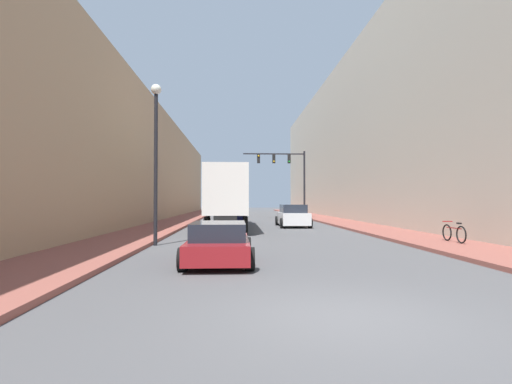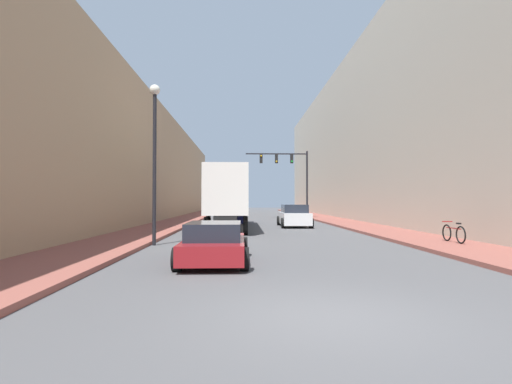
{
  "view_description": "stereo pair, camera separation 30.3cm",
  "coord_description": "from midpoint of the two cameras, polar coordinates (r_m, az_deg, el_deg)",
  "views": [
    {
      "loc": [
        -1.76,
        -6.44,
        1.9
      ],
      "look_at": [
        -0.71,
        15.35,
        2.36
      ],
      "focal_mm": 28.0,
      "sensor_mm": 36.0,
      "label": 1
    },
    {
      "loc": [
        -1.46,
        -6.45,
        1.9
      ],
      "look_at": [
        -0.71,
        15.35,
        2.36
      ],
      "focal_mm": 28.0,
      "sensor_mm": 36.0,
      "label": 2
    }
  ],
  "objects": [
    {
      "name": "semi_truck",
      "position": [
        27.69,
        -4.31,
        -0.49
      ],
      "size": [
        2.45,
        13.85,
        3.91
      ],
      "color": "silver",
      "rests_on": "ground"
    },
    {
      "name": "building_right",
      "position": [
        39.24,
        17.1,
        7.76
      ],
      "size": [
        6.0,
        80.0,
        15.97
      ],
      "color": "#BCB29E",
      "rests_on": "ground"
    },
    {
      "name": "street_lamp",
      "position": [
        17.58,
        -14.6,
        6.95
      ],
      "size": [
        0.44,
        0.44,
        6.84
      ],
      "color": "black",
      "rests_on": "ground"
    },
    {
      "name": "parked_bicycle",
      "position": [
        18.7,
        26.01,
        -5.29
      ],
      "size": [
        0.44,
        1.82,
        0.86
      ],
      "color": "black",
      "rests_on": "sidewalk_right"
    },
    {
      "name": "ground_plane",
      "position": [
        6.91,
        11.3,
        -17.15
      ],
      "size": [
        200.0,
        200.0,
        0.0
      ],
      "primitive_type": "plane",
      "color": "#4C4C4F"
    },
    {
      "name": "suv_car",
      "position": [
        29.02,
        4.97,
        -3.45
      ],
      "size": [
        2.16,
        4.63,
        1.6
      ],
      "color": "silver",
      "rests_on": "ground"
    },
    {
      "name": "sedan_car",
      "position": [
        12.32,
        -6.03,
        -7.28
      ],
      "size": [
        2.05,
        4.22,
        1.24
      ],
      "color": "maroon",
      "rests_on": "ground"
    },
    {
      "name": "sidewalk_left",
      "position": [
        36.88,
        -11.15,
        -4.03
      ],
      "size": [
        3.26,
        80.0,
        0.15
      ],
      "color": "brown",
      "rests_on": "ground"
    },
    {
      "name": "sidewalk_right",
      "position": [
        37.49,
        10.49,
        -3.98
      ],
      "size": [
        3.26,
        80.0,
        0.15
      ],
      "color": "brown",
      "rests_on": "ground"
    },
    {
      "name": "building_left",
      "position": [
        37.94,
        -18.07,
        3.89
      ],
      "size": [
        6.0,
        80.0,
        10.47
      ],
      "color": "tan",
      "rests_on": "ground"
    },
    {
      "name": "traffic_signal_gantry",
      "position": [
        41.11,
        4.46,
        3.06
      ],
      "size": [
        6.4,
        0.35,
        6.98
      ],
      "color": "black",
      "rests_on": "ground"
    }
  ]
}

